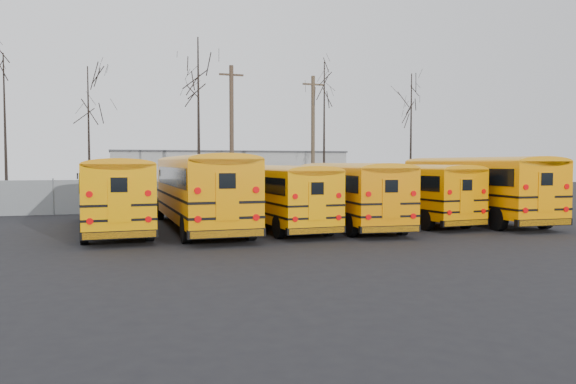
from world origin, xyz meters
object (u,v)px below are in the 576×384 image
object	(u,v)px
bus_a	(112,188)
bus_c	(276,191)
bus_e	(403,188)
utility_pole_right	(313,137)
bus_d	(348,189)
bus_f	(472,183)
utility_pole_left	(232,133)
bus_b	(201,185)

from	to	relation	value
bus_a	bus_c	world-z (taller)	bus_a
bus_e	utility_pole_right	xyz separation A→B (m)	(0.84, 15.85, 3.23)
bus_d	bus_e	world-z (taller)	bus_d
bus_d	utility_pole_right	xyz separation A→B (m)	(4.28, 16.89, 3.19)
bus_d	bus_e	distance (m)	3.60
bus_f	utility_pole_right	xyz separation A→B (m)	(-2.73, 16.50, 3.01)
bus_a	utility_pole_left	world-z (taller)	utility_pole_left
bus_e	bus_d	bearing A→B (deg)	-168.72
bus_f	bus_b	bearing A→B (deg)	-179.77
bus_a	bus_e	world-z (taller)	bus_a
bus_a	utility_pole_right	world-z (taller)	utility_pole_right
bus_e	utility_pole_left	bearing A→B (deg)	106.58
bus_a	utility_pole_left	distance (m)	16.53
bus_a	bus_d	xyz separation A→B (m)	(10.53, -1.36, -0.11)
bus_b	bus_d	bearing A→B (deg)	-7.18
utility_pole_right	bus_d	bearing A→B (deg)	-108.58
bus_c	bus_f	bearing A→B (deg)	-3.37
bus_f	utility_pole_left	distance (m)	17.98
bus_e	bus_f	size ratio (longest dim) A/B	0.90
bus_e	utility_pole_left	size ratio (longest dim) A/B	1.08
bus_a	bus_c	bearing A→B (deg)	-11.04
bus_f	bus_d	bearing A→B (deg)	-175.40
bus_b	utility_pole_left	distance (m)	15.66
bus_c	utility_pole_left	world-z (taller)	utility_pole_left
bus_f	utility_pole_right	bearing A→B (deg)	100.79
bus_d	utility_pole_right	size ratio (longest dim) A/B	1.13
bus_a	bus_f	distance (m)	17.56
bus_c	utility_pole_right	distance (m)	18.51
bus_c	utility_pole_left	distance (m)	15.43
bus_b	bus_e	xyz separation A→B (m)	(10.21, 0.37, -0.26)
bus_b	bus_c	xyz separation A→B (m)	(3.38, -0.31, -0.28)
bus_e	utility_pole_right	distance (m)	16.19
bus_a	bus_c	distance (m)	7.21
bus_b	bus_e	world-z (taller)	bus_b
utility_pole_right	bus_a	bearing A→B (deg)	-137.98
bus_b	utility_pole_right	size ratio (longest dim) A/B	1.27
bus_a	bus_c	size ratio (longest dim) A/B	1.10
bus_c	utility_pole_left	xyz separation A→B (m)	(0.98, 15.03, 3.36)
bus_c	bus_e	distance (m)	6.87
bus_c	bus_e	bearing A→B (deg)	2.18
bus_b	bus_c	size ratio (longest dim) A/B	1.16
utility_pole_left	bus_c	bearing A→B (deg)	-96.46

